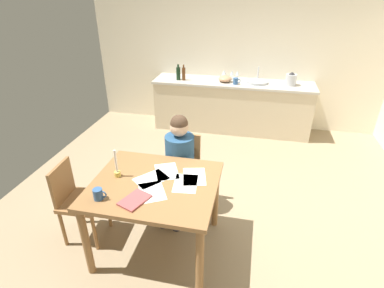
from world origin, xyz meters
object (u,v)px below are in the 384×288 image
Objects in this scene: wine_glass_near_sink at (237,73)px; wine_glass_back_left at (224,73)px; chair_side_empty at (77,199)px; teacup_on_counter at (236,81)px; dining_table at (155,193)px; sink_unit at (257,82)px; candlestick at (117,169)px; bottle_vinegar at (184,74)px; chair_at_table at (182,168)px; coffee_mug at (98,194)px; stovetop_kettle at (291,79)px; book_magazine at (135,200)px; bottle_oil at (178,73)px; person_seated at (178,161)px; wine_glass_by_kettle at (232,73)px; mixing_bowl at (225,79)px.

wine_glass_back_left is (-0.23, 0.00, 0.00)m from wine_glass_near_sink.
teacup_on_counter is at bearing 65.60° from chair_side_empty.
dining_table is 3.19× the size of sink_unit.
bottle_vinegar is at bearing 91.27° from candlestick.
chair_at_table is 7.40× the size of coffee_mug.
coffee_mug is 3.78m from stovetop_kettle.
book_magazine is 1.64× the size of wine_glass_near_sink.
book_magazine is 3.25m from bottle_oil.
sink_unit is 0.61m from wine_glass_back_left.
coffee_mug is 0.43× the size of candlestick.
book_magazine is at bearing -83.60° from bottle_vinegar.
chair_side_empty reaches higher than book_magazine.
bottle_vinegar is at bearing -0.26° from bottle_oil.
teacup_on_counter is (0.48, 2.87, 0.28)m from dining_table.
wine_glass_near_sink is 0.30m from teacup_on_counter.
stovetop_kettle is at bearing 62.28° from coffee_mug.
chair_at_table is at bearing 84.23° from dining_table.
wine_glass_near_sink is 1.00× the size of wine_glass_back_left.
chair_side_empty is at bearing -126.02° from stovetop_kettle.
wine_glass_back_left is (0.18, 2.58, 0.33)m from person_seated.
chair_side_empty is 3.41m from wine_glass_back_left.
teacup_on_counter is at bearing 74.97° from coffee_mug.
book_magazine is (0.30, 0.04, -0.04)m from coffee_mug.
wine_glass_by_kettle is at bearing 69.13° from chair_side_empty.
mixing_bowl is at bearing -117.02° from wine_glass_by_kettle.
coffee_mug is at bearing -89.01° from bottle_vinegar.
wine_glass_near_sink reaches higher than chair_at_table.
dining_table is 0.32m from book_magazine.
candlestick is at bearing -86.81° from bottle_oil.
wine_glass_back_left reaches higher than dining_table.
teacup_on_counter is at bearing -156.47° from sink_unit.
person_seated reaches higher than candlestick.
teacup_on_counter is at bearing 79.34° from chair_at_table.
book_magazine is 1.64× the size of wine_glass_back_left.
wine_glass_by_kettle reaches higher than chair_at_table.
chair_side_empty is 3.20× the size of bottle_vinegar.
mixing_bowl is at bearing 4.19° from bottle_vinegar.
chair_side_empty is at bearing -173.89° from candlestick.
bottle_oil is (-0.16, 2.90, 0.15)m from candlestick.
wine_glass_back_left is at bearing 166.09° from sink_unit.
chair_at_table is 3.84× the size of mixing_bowl.
chair_side_empty is 2.39× the size of sink_unit.
book_magazine is 0.94× the size of bottle_vinegar.
sink_unit is at bearing 70.11° from coffee_mug.
book_magazine is 3.43m from sink_unit.
book_magazine is 1.15× the size of stovetop_kettle.
chair_side_empty is 3.21m from teacup_on_counter.
coffee_mug is 0.52× the size of mixing_bowl.
book_magazine is 3.24m from bottle_vinegar.
dining_table is 7.46× the size of wine_glass_by_kettle.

